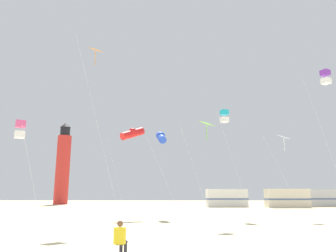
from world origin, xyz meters
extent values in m
cube|color=yellow|center=(-1.75, 4.57, 0.68)|extent=(0.38, 0.29, 0.52)
sphere|color=brown|center=(-1.75, 4.57, 1.06)|extent=(0.20, 0.20, 0.20)
cylinder|color=#2D2D38|center=(-1.63, 4.73, 0.44)|extent=(0.20, 0.38, 0.13)
cylinder|color=#2D2D38|center=(-1.60, 4.89, 0.21)|extent=(0.11, 0.11, 0.42)
cylinder|color=#2D2D38|center=(-1.79, 4.76, 0.44)|extent=(0.20, 0.38, 0.13)
cylinder|color=#2D2D38|center=(-1.75, 4.92, 0.21)|extent=(0.11, 0.11, 0.42)
cylinder|color=silver|center=(-8.79, 13.51, 3.07)|extent=(0.69, 2.36, 6.14)
cube|color=#E54C8C|center=(-9.96, 13.84, 6.48)|extent=(0.82, 0.82, 0.44)
cube|color=white|center=(-9.96, 13.84, 5.78)|extent=(0.82, 0.82, 0.44)
cylinder|color=silver|center=(-5.00, 21.24, 3.72)|extent=(2.45, 2.49, 7.45)
cylinder|color=red|center=(-3.77, 22.46, 7.45)|extent=(2.27, 2.25, 1.48)
sphere|color=red|center=(-3.77, 22.46, 7.60)|extent=(0.76, 0.76, 0.76)
cylinder|color=silver|center=(11.38, 17.31, 5.63)|extent=(2.00, 1.88, 11.27)
cube|color=purple|center=(12.31, 18.30, 11.61)|extent=(0.82, 0.82, 0.44)
cube|color=white|center=(12.31, 18.30, 10.91)|extent=(0.82, 0.82, 0.44)
cylinder|color=silver|center=(1.37, 14.20, 3.38)|extent=(1.94, 1.83, 6.77)
cube|color=#72D12D|center=(2.28, 15.17, 6.76)|extent=(1.22, 1.22, 0.40)
cylinder|color=#72D12D|center=(2.28, 15.17, 6.11)|extent=(0.04, 0.04, 1.10)
cylinder|color=silver|center=(-0.88, 21.22, 3.57)|extent=(3.13, 0.57, 7.14)
cylinder|color=blue|center=(-1.16, 22.78, 7.13)|extent=(1.13, 2.58, 1.48)
sphere|color=blue|center=(-1.16, 22.78, 7.28)|extent=(0.76, 0.76, 0.76)
cylinder|color=silver|center=(-4.88, 13.83, 6.21)|extent=(3.17, 1.70, 12.42)
cube|color=orange|center=(-5.72, 15.41, 12.42)|extent=(1.22, 1.22, 0.40)
cylinder|color=orange|center=(-5.72, 15.41, 11.77)|extent=(0.04, 0.04, 1.10)
cylinder|color=silver|center=(8.70, 19.44, 3.38)|extent=(2.44, 1.40, 6.77)
cube|color=white|center=(9.39, 20.65, 6.77)|extent=(1.22, 1.22, 0.40)
cylinder|color=white|center=(9.39, 20.65, 6.12)|extent=(0.04, 0.04, 1.10)
cylinder|color=silver|center=(5.08, 20.77, 4.50)|extent=(2.74, 0.85, 9.00)
cube|color=#1EB2D1|center=(4.67, 22.13, 9.34)|extent=(0.82, 0.82, 0.44)
cube|color=white|center=(4.67, 22.13, 8.64)|extent=(0.82, 0.82, 0.44)
cylinder|color=red|center=(-22.88, 59.40, 7.00)|extent=(2.80, 2.80, 14.00)
cylinder|color=black|center=(-22.88, 59.40, 14.90)|extent=(2.00, 2.00, 1.80)
cone|color=black|center=(-22.88, 59.40, 16.30)|extent=(2.20, 2.20, 1.00)
cube|color=white|center=(8.44, 46.21, 1.40)|extent=(6.51, 2.61, 2.80)
cube|color=#4C608C|center=(8.44, 46.21, 1.26)|extent=(6.55, 2.66, 0.24)
cube|color=beige|center=(17.31, 44.04, 1.40)|extent=(6.47, 2.51, 2.80)
cube|color=#4C608C|center=(17.31, 44.04, 1.26)|extent=(6.51, 2.55, 0.24)
cube|color=#B7BABF|center=(24.58, 48.01, 1.40)|extent=(6.55, 2.77, 2.80)
cube|color=#4C608C|center=(24.58, 48.01, 1.26)|extent=(6.60, 2.82, 0.24)
camera|label=1|loc=(0.02, -6.30, 2.00)|focal=34.17mm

